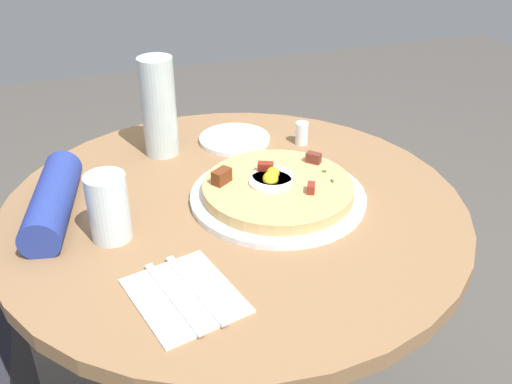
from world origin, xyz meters
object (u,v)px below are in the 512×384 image
(bread_plate, at_px, (235,139))
(water_glass, at_px, (109,207))
(salt_shaker, at_px, (302,133))
(fork, at_px, (173,297))
(dining_table, at_px, (236,278))
(knife, at_px, (195,289))
(pizza_plate, at_px, (278,196))
(water_bottle, at_px, (159,107))
(breakfast_pizza, at_px, (277,188))

(bread_plate, height_order, water_glass, water_glass)
(salt_shaker, bearing_deg, fork, -41.52)
(dining_table, xyz_separation_m, water_glass, (0.04, -0.23, 0.24))
(bread_plate, height_order, knife, bread_plate)
(dining_table, relative_size, water_glass, 7.26)
(dining_table, relative_size, knife, 4.77)
(water_glass, bearing_deg, fork, 18.49)
(dining_table, distance_m, pizza_plate, 0.20)
(fork, distance_m, water_glass, 0.21)
(dining_table, xyz_separation_m, water_bottle, (-0.25, -0.09, 0.28))
(knife, distance_m, salt_shaker, 0.54)
(water_bottle, xyz_separation_m, salt_shaker, (0.05, 0.30, -0.08))
(dining_table, bearing_deg, pizza_plate, 81.45)
(fork, height_order, salt_shaker, salt_shaker)
(bread_plate, bearing_deg, breakfast_pizza, 0.75)
(fork, height_order, water_glass, water_glass)
(breakfast_pizza, relative_size, water_bottle, 1.34)
(bread_plate, bearing_deg, fork, -26.27)
(breakfast_pizza, bearing_deg, knife, -44.48)
(bread_plate, distance_m, water_bottle, 0.19)
(dining_table, height_order, knife, knife)
(bread_plate, distance_m, knife, 0.52)
(fork, bearing_deg, knife, 90.00)
(salt_shaker, bearing_deg, dining_table, -47.94)
(knife, height_order, water_glass, water_glass)
(pizza_plate, bearing_deg, fork, -48.11)
(dining_table, relative_size, fork, 4.77)
(breakfast_pizza, xyz_separation_m, knife, (0.21, -0.21, -0.02))
(breakfast_pizza, distance_m, water_bottle, 0.32)
(dining_table, xyz_separation_m, bread_plate, (-0.25, 0.08, 0.18))
(dining_table, distance_m, breakfast_pizza, 0.22)
(breakfast_pizza, height_order, fork, breakfast_pizza)
(breakfast_pizza, distance_m, bread_plate, 0.27)
(water_glass, bearing_deg, water_bottle, 153.99)
(fork, relative_size, salt_shaker, 3.57)
(water_bottle, bearing_deg, salt_shaker, 79.71)
(pizza_plate, height_order, fork, pizza_plate)
(bread_plate, xyz_separation_m, water_glass, (0.29, -0.30, 0.05))
(breakfast_pizza, distance_m, knife, 0.30)
(water_glass, distance_m, salt_shaker, 0.50)
(pizza_plate, bearing_deg, knife, -44.84)
(pizza_plate, bearing_deg, salt_shaker, 147.27)
(salt_shaker, bearing_deg, water_glass, -62.19)
(bread_plate, relative_size, fork, 0.88)
(dining_table, bearing_deg, knife, -29.58)
(pizza_plate, height_order, water_glass, water_glass)
(knife, distance_m, water_glass, 0.22)
(knife, height_order, salt_shaker, salt_shaker)
(dining_table, bearing_deg, salt_shaker, 132.06)
(fork, bearing_deg, water_bottle, 157.14)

